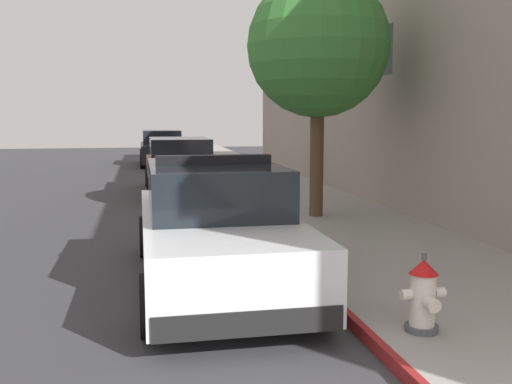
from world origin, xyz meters
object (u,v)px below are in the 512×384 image
object	(u,v)px
parked_car_silver_ahead	(180,167)
fire_hydrant	(423,296)
parked_car_dark_far	(162,149)
police_cruiser	(215,227)
street_tree	(318,47)

from	to	relation	value
parked_car_silver_ahead	fire_hydrant	xyz separation A→B (m)	(1.49, -11.75, -0.26)
parked_car_silver_ahead	parked_car_dark_far	xyz separation A→B (m)	(-0.15, 9.91, 0.00)
police_cruiser	parked_car_dark_far	size ratio (longest dim) A/B	1.00
street_tree	parked_car_dark_far	bearing A→B (deg)	99.68
police_cruiser	parked_car_silver_ahead	distance (m)	9.29
parked_car_silver_ahead	street_tree	distance (m)	6.43
police_cruiser	fire_hydrant	distance (m)	2.99
street_tree	parked_car_silver_ahead	bearing A→B (deg)	114.93
police_cruiser	parked_car_silver_ahead	world-z (taller)	police_cruiser
fire_hydrant	street_tree	xyz separation A→B (m)	(0.95, 6.50, 3.07)
parked_car_dark_far	street_tree	size ratio (longest dim) A/B	0.99
police_cruiser	parked_car_dark_far	world-z (taller)	police_cruiser
parked_car_dark_far	parked_car_silver_ahead	bearing A→B (deg)	-89.15
parked_car_silver_ahead	street_tree	bearing A→B (deg)	-65.07
parked_car_silver_ahead	parked_car_dark_far	bearing A→B (deg)	90.85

